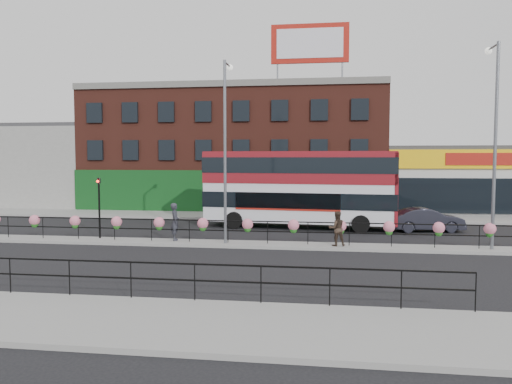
# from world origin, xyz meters

# --- Properties ---
(ground) EXTENTS (120.00, 120.00, 0.00)m
(ground) POSITION_xyz_m (0.00, 0.00, 0.00)
(ground) COLOR black
(ground) RESTS_ON ground
(south_pavement) EXTENTS (60.00, 4.00, 0.15)m
(south_pavement) POSITION_xyz_m (0.00, -12.00, 0.07)
(south_pavement) COLOR #959592
(south_pavement) RESTS_ON ground
(north_pavement) EXTENTS (60.00, 4.00, 0.15)m
(north_pavement) POSITION_xyz_m (0.00, 12.00, 0.07)
(north_pavement) COLOR #959592
(north_pavement) RESTS_ON ground
(median) EXTENTS (60.00, 1.60, 0.15)m
(median) POSITION_xyz_m (0.00, 0.00, 0.07)
(median) COLOR #959592
(median) RESTS_ON ground
(yellow_line_inner) EXTENTS (60.00, 0.10, 0.01)m
(yellow_line_inner) POSITION_xyz_m (0.00, -9.70, 0.01)
(yellow_line_inner) COLOR gold
(yellow_line_inner) RESTS_ON ground
(yellow_line_outer) EXTENTS (60.00, 0.10, 0.01)m
(yellow_line_outer) POSITION_xyz_m (0.00, -9.88, 0.01)
(yellow_line_outer) COLOR gold
(yellow_line_outer) RESTS_ON ground
(brick_building) EXTENTS (25.00, 12.21, 10.30)m
(brick_building) POSITION_xyz_m (-4.00, 19.96, 5.13)
(brick_building) COLOR brown
(brick_building) RESTS_ON ground
(supermarket) EXTENTS (15.00, 12.25, 5.30)m
(supermarket) POSITION_xyz_m (16.00, 19.90, 2.65)
(supermarket) COLOR silver
(supermarket) RESTS_ON ground
(warehouse_west) EXTENTS (15.50, 12.00, 7.30)m
(warehouse_west) POSITION_xyz_m (-24.25, 20.00, 3.65)
(warehouse_west) COLOR gray
(warehouse_west) RESTS_ON ground
(billboard) EXTENTS (6.00, 0.29, 4.40)m
(billboard) POSITION_xyz_m (2.50, 14.99, 13.18)
(billboard) COLOR #A61B11
(billboard) RESTS_ON brick_building
(median_railing) EXTENTS (30.04, 0.56, 1.23)m
(median_railing) POSITION_xyz_m (-0.00, 0.00, 1.05)
(median_railing) COLOR black
(median_railing) RESTS_ON median
(south_railing) EXTENTS (20.04, 0.05, 1.12)m
(south_railing) POSITION_xyz_m (-2.00, -10.10, 0.96)
(south_railing) COLOR black
(south_railing) RESTS_ON south_pavement
(double_decker_bus) EXTENTS (12.06, 3.92, 4.79)m
(double_decker_bus) POSITION_xyz_m (2.24, 6.73, 2.94)
(double_decker_bus) COLOR silver
(double_decker_bus) RESTS_ON ground
(car) EXTENTS (2.79, 4.74, 1.41)m
(car) POSITION_xyz_m (9.80, 6.28, 0.71)
(car) COLOR #252631
(car) RESTS_ON ground
(pedestrian_a) EXTENTS (0.96, 0.85, 1.93)m
(pedestrian_a) POSITION_xyz_m (-3.82, 0.25, 1.12)
(pedestrian_a) COLOR #2D2E37
(pedestrian_a) RESTS_ON median
(pedestrian_b) EXTENTS (1.09, 0.99, 1.69)m
(pedestrian_b) POSITION_xyz_m (4.40, -0.18, 0.99)
(pedestrian_b) COLOR #3B2D22
(pedestrian_b) RESTS_ON median
(lamp_column_west) EXTENTS (0.32, 1.59, 9.05)m
(lamp_column_west) POSITION_xyz_m (-1.10, 0.06, 5.51)
(lamp_column_west) COLOR slate
(lamp_column_west) RESTS_ON median
(lamp_column_east) EXTENTS (0.34, 1.68, 9.57)m
(lamp_column_east) POSITION_xyz_m (11.55, 0.19, 5.82)
(lamp_column_east) COLOR slate
(lamp_column_east) RESTS_ON median
(traffic_light_median) EXTENTS (0.15, 0.28, 3.65)m
(traffic_light_median) POSITION_xyz_m (-8.00, 0.39, 2.47)
(traffic_light_median) COLOR black
(traffic_light_median) RESTS_ON median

